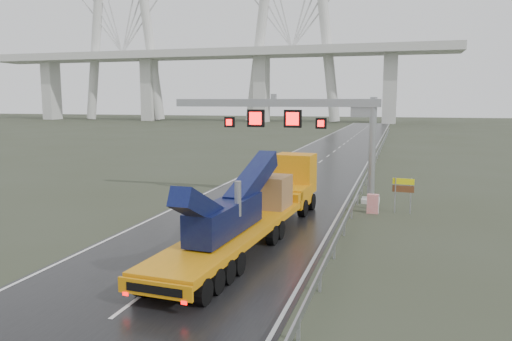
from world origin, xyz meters
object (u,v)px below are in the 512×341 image
(sign_gantry, at_px, (303,120))
(exit_sign_pair, at_px, (403,188))
(heavy_haul_truck, at_px, (262,202))
(striped_barrier, at_px, (373,204))

(sign_gantry, relative_size, exit_sign_pair, 6.67)
(heavy_haul_truck, height_order, striped_barrier, heavy_haul_truck)
(sign_gantry, xyz_separation_m, heavy_haul_truck, (-0.27, -9.67, -3.95))
(exit_sign_pair, bearing_deg, heavy_haul_truck, -130.34)
(sign_gantry, distance_m, striped_barrier, 7.88)
(sign_gantry, relative_size, striped_barrier, 12.43)
(exit_sign_pair, distance_m, striped_barrier, 2.09)
(striped_barrier, bearing_deg, heavy_haul_truck, -127.82)
(heavy_haul_truck, bearing_deg, sign_gantry, 92.10)
(heavy_haul_truck, relative_size, exit_sign_pair, 8.26)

